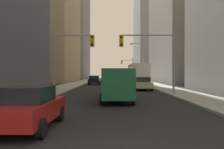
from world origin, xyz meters
TOP-DOWN VIEW (x-y plane):
  - sidewalk_left at (-6.44, 50.00)m, footprint 3.26×160.00m
  - sidewalk_right at (6.44, 50.00)m, footprint 3.26×160.00m
  - city_bus at (4.09, 36.73)m, footprint 2.67×11.51m
  - cargo_van_green at (0.15, 12.99)m, footprint 2.16×5.26m
  - sedan_red at (-3.17, 5.01)m, footprint 1.95×4.23m
  - sedan_white at (0.15, 19.30)m, footprint 1.95×4.23m
  - sedan_beige at (3.28, 24.16)m, footprint 1.95×4.22m
  - sedan_maroon at (-0.06, 28.19)m, footprint 1.95×4.26m
  - sedan_black at (-3.09, 37.11)m, footprint 1.95×4.25m
  - traffic_signal_near_left at (-3.82, 18.39)m, footprint 3.73×0.44m
  - traffic_signal_near_right at (3.22, 18.39)m, footprint 5.02×0.44m
  - traffic_signal_far_right at (4.06, 61.97)m, footprint 3.22×0.44m
  - street_lamp_right at (5.11, 40.45)m, footprint 2.50×0.32m
  - building_left_mid_office at (-19.07, 51.68)m, footprint 20.52×22.27m
  - building_right_mid_block at (16.13, 45.23)m, footprint 14.23×23.56m
  - building_right_far_highrise at (20.26, 89.89)m, footprint 22.24×26.51m

SIDE VIEW (x-z plane):
  - sidewalk_left at x=-6.44m, z-range 0.00..0.15m
  - sidewalk_right at x=6.44m, z-range 0.00..0.15m
  - sedan_red at x=-3.17m, z-range 0.01..1.53m
  - sedan_white at x=0.15m, z-range 0.01..1.53m
  - sedan_beige at x=3.28m, z-range 0.01..1.53m
  - sedan_maroon at x=-0.06m, z-range 0.01..1.53m
  - sedan_black at x=-3.09m, z-range 0.01..1.53m
  - cargo_van_green at x=0.15m, z-range 0.16..2.42m
  - city_bus at x=4.09m, z-range 0.23..3.63m
  - traffic_signal_far_right at x=4.06m, z-range 1.01..7.01m
  - traffic_signal_near_left at x=-3.82m, z-range 1.04..7.04m
  - traffic_signal_near_right at x=3.22m, z-range 1.10..7.10m
  - street_lamp_right at x=5.11m, z-range 0.80..8.30m
  - building_right_mid_block at x=16.13m, z-range 0.00..20.78m
  - building_left_mid_office at x=-19.07m, z-range 0.00..30.45m
  - building_right_far_highrise at x=20.26m, z-range 0.00..52.17m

